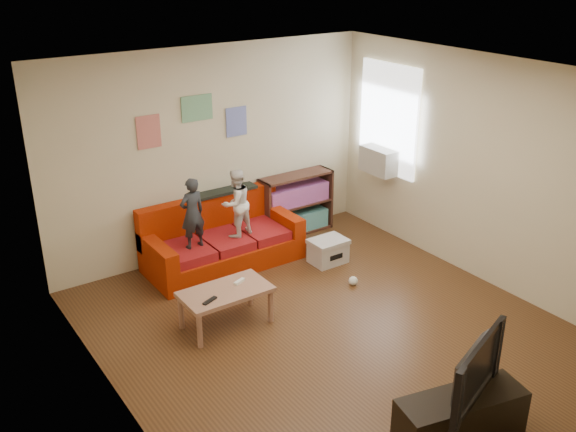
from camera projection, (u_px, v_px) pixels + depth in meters
room_shell at (334, 214)px, 6.31m from camera, size 4.52×5.02×2.72m
sofa at (221, 242)px, 8.20m from camera, size 1.96×0.90×0.86m
child_a at (192, 213)px, 7.62m from camera, size 0.34×0.24×0.88m
child_b at (236, 203)px, 7.93m from camera, size 0.48×0.41×0.87m
coffee_table at (226, 295)px, 6.80m from camera, size 0.95×0.52×0.43m
remote at (210, 301)px, 6.55m from camera, size 0.19×0.11×0.02m
game_controller at (239, 282)px, 6.91m from camera, size 0.15×0.09×0.03m
bookshelf at (296, 207)px, 9.04m from camera, size 1.09×0.33×0.87m
window at (388, 119)px, 8.61m from camera, size 0.04×1.08×1.48m
ac_unit at (379, 160)px, 8.76m from camera, size 0.28×0.55×0.35m
artwork_left at (149, 132)px, 7.60m from camera, size 0.30×0.01×0.40m
artwork_center at (197, 108)px, 7.86m from camera, size 0.42×0.01×0.32m
artwork_right at (236, 122)px, 8.24m from camera, size 0.30×0.01×0.38m
file_box at (328, 251)px, 8.25m from camera, size 0.47×0.36×0.32m
tv_stand at (460, 417)px, 5.28m from camera, size 1.15×0.60×0.41m
television at (467, 368)px, 5.09m from camera, size 0.95×0.45×0.56m
tissue at (353, 281)px, 7.74m from camera, size 0.14×0.14×0.11m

